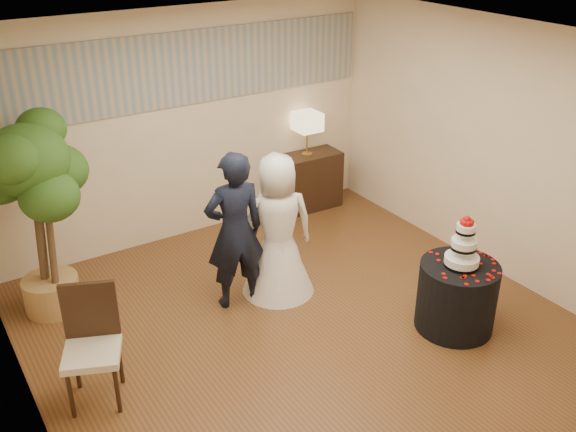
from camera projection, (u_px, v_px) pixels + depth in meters
floor at (301, 327)px, 6.42m from camera, size 5.00×5.00×0.00m
ceiling at (304, 43)px, 5.18m from camera, size 5.00×5.00×0.00m
wall_back at (186, 127)px, 7.68m from camera, size 5.00×0.06×2.80m
wall_front at (531, 345)px, 3.91m from camera, size 5.00×0.06×2.80m
wall_left at (13, 280)px, 4.58m from camera, size 0.06×5.00×2.80m
wall_right at (492, 148)px, 7.01m from camera, size 0.06×5.00×2.80m
mural_border at (183, 69)px, 7.36m from camera, size 4.90×0.02×0.85m
groom at (235, 231)px, 6.45m from camera, size 0.67×0.49×1.70m
bride at (278, 226)px, 6.69m from camera, size 0.96×0.96×1.58m
cake_table at (457, 296)px, 6.28m from camera, size 0.84×0.84×0.70m
wedding_cake at (464, 241)px, 6.01m from camera, size 0.34×0.34×0.53m
console at (307, 181)px, 8.75m from camera, size 0.95×0.45×0.78m
table_lamp at (307, 134)px, 8.45m from camera, size 0.32×0.32×0.58m
ficus_tree at (37, 218)px, 6.25m from camera, size 1.24×1.24×2.11m
side_chair at (92, 350)px, 5.26m from camera, size 0.63×0.64×1.04m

